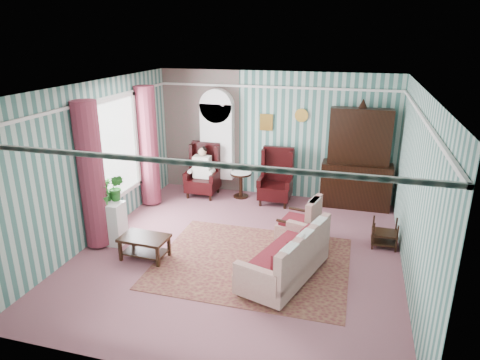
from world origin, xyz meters
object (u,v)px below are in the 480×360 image
(wingback_left, at_px, (202,171))
(sofa, at_px, (284,250))
(round_side_table, at_px, (241,185))
(bookcase, at_px, (217,147))
(seated_woman, at_px, (202,172))
(wingback_right, at_px, (276,177))
(plant_stand, at_px, (110,223))
(floral_armchair, at_px, (299,217))
(coffee_table, at_px, (145,247))
(nest_table, at_px, (385,233))
(dresser_hutch, at_px, (358,156))

(wingback_left, relative_size, sofa, 0.70)
(round_side_table, bearing_deg, bookcase, 159.73)
(wingback_left, bearing_deg, seated_woman, 0.00)
(wingback_right, height_order, plant_stand, wingback_right)
(plant_stand, height_order, floral_armchair, floral_armchair)
(plant_stand, bearing_deg, seated_woman, 73.78)
(plant_stand, bearing_deg, wingback_left, 73.78)
(wingback_left, height_order, wingback_right, same)
(wingback_left, relative_size, round_side_table, 2.08)
(round_side_table, bearing_deg, plant_stand, -120.38)
(wingback_right, height_order, coffee_table, wingback_right)
(coffee_table, bearing_deg, round_side_table, 75.92)
(wingback_left, relative_size, wingback_right, 1.00)
(seated_woman, xyz_separation_m, round_side_table, (0.90, 0.15, -0.29))
(bookcase, bearing_deg, wingback_left, -122.66)
(wingback_left, xyz_separation_m, floral_armchair, (2.53, -1.80, -0.12))
(sofa, bearing_deg, round_side_table, 43.35)
(coffee_table, bearing_deg, nest_table, 21.29)
(dresser_hutch, height_order, round_side_table, dresser_hutch)
(plant_stand, relative_size, coffee_table, 0.99)
(wingback_right, xyz_separation_m, coffee_table, (-1.67, -3.10, -0.42))
(nest_table, bearing_deg, floral_armchair, -170.87)
(dresser_hutch, distance_m, sofa, 3.58)
(bookcase, distance_m, sofa, 4.20)
(wingback_left, height_order, nest_table, wingback_left)
(bookcase, relative_size, nest_table, 4.15)
(wingback_left, relative_size, coffee_table, 1.54)
(wingback_left, xyz_separation_m, plant_stand, (-0.80, -2.75, -0.22))
(bookcase, xyz_separation_m, wingback_right, (1.50, -0.39, -0.50))
(sofa, distance_m, coffee_table, 2.43)
(dresser_hutch, xyz_separation_m, wingback_left, (-3.50, -0.27, -0.55))
(round_side_table, height_order, floral_armchair, floral_armchair)
(seated_woman, bearing_deg, plant_stand, -106.22)
(seated_woman, distance_m, nest_table, 4.37)
(floral_armchair, bearing_deg, sofa, -169.78)
(floral_armchair, bearing_deg, wingback_right, 35.21)
(round_side_table, bearing_deg, sofa, -63.80)
(wingback_right, bearing_deg, nest_table, -33.75)
(wingback_right, relative_size, seated_woman, 1.06)
(dresser_hutch, bearing_deg, bookcase, 177.89)
(dresser_hutch, relative_size, wingback_left, 1.89)
(dresser_hutch, height_order, sofa, dresser_hutch)
(seated_woman, distance_m, sofa, 3.99)
(nest_table, bearing_deg, seated_woman, 159.15)
(dresser_hutch, relative_size, nest_table, 4.37)
(wingback_left, bearing_deg, sofa, -51.13)
(wingback_right, height_order, sofa, wingback_right)
(seated_woman, height_order, round_side_table, seated_woman)
(bookcase, xyz_separation_m, sofa, (2.25, -3.49, -0.62))
(wingback_left, relative_size, seated_woman, 1.06)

